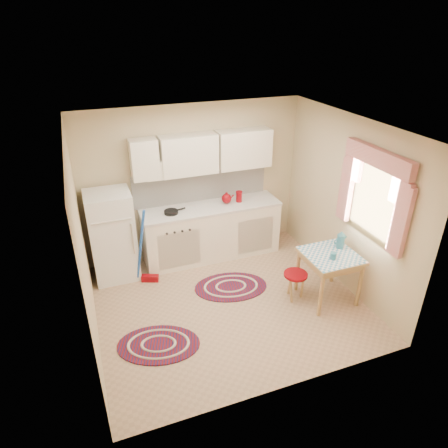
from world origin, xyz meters
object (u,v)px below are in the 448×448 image
Objects in this scene: fridge at (113,236)px; table at (328,276)px; stool at (295,286)px; base_cabinets at (211,232)px.

fridge is 3.22m from table.
base_cabinets is at bearing 115.46° from stool.
fridge reaches higher than stool.
fridge reaches higher than table.
base_cabinets reaches higher than stool.
table is at bearing -55.22° from base_cabinets.
stool is (2.32, -1.49, -0.49)m from fridge.
stool is at bearing 161.36° from table.
fridge reaches higher than base_cabinets.
stool is (0.73, -1.54, -0.23)m from base_cabinets.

